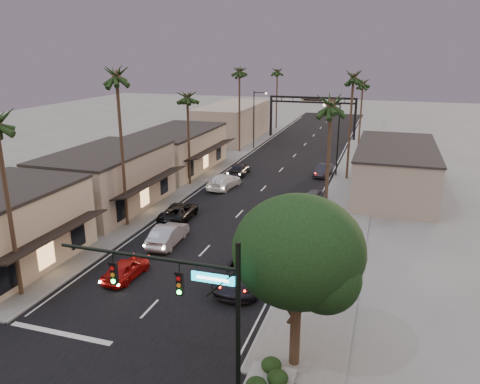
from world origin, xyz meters
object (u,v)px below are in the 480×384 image
Objects in this scene: palm_ld at (239,69)px; palm_rc at (363,81)px; corner_tree at (300,256)px; palm_rb at (354,74)px; traffic_signal at (195,296)px; palm_ra at (332,100)px; oncoming_silver at (168,234)px; arch at (312,107)px; streetlight_right at (336,133)px; streetlight_left at (256,115)px; palm_lc at (187,93)px; palm_far at (277,69)px; oncoming_red at (126,269)px; palm_lb at (116,72)px; oncoming_pickup at (179,212)px; curbside_near at (245,272)px; curbside_black at (283,244)px.

palm_ld is 1.16× the size of palm_rc.
palm_rb reaches higher than corner_tree.
palm_ra is (2.91, 20.00, 6.36)m from traffic_signal.
corner_tree is 18.23m from oncoming_silver.
streetlight_right reaches higher than arch.
streetlight_right is at bearing -43.21° from streetlight_left.
streetlight_right is (-2.56, 37.55, -0.65)m from corner_tree.
palm_lc is 42.01m from palm_far.
arch is 57.17m from oncoming_red.
palm_lc is at bearing -121.56° from palm_rc.
palm_ra reaches higher than palm_lc.
palm_far reaches higher than oncoming_silver.
palm_far is (-17.78, 70.55, 5.46)m from corner_tree.
palm_far is (-1.38, 20.00, 6.11)m from streetlight_left.
palm_ra is (17.20, -12.00, 0.97)m from palm_lc.
palm_ra reaches higher than oncoming_silver.
traffic_signal is 35.46m from palm_lc.
palm_lb is 2.80× the size of oncoming_pickup.
palm_lb is 1.25× the size of palm_rc.
oncoming_silver is (3.62, -38.61, -4.50)m from streetlight_left.
palm_ra reaches higher than corner_tree.
palm_lb reaches higher than arch.
curbside_near is (-4.00, -49.23, -9.58)m from palm_rc.
palm_far is at bearing 107.38° from palm_ra.
traffic_signal is 0.95× the size of streetlight_right.
oncoming_pickup is at bearing 176.23° from palm_ra.
palm_far reaches higher than curbside_black.
arch reaches higher than oncoming_red.
palm_far is at bearing 89.69° from palm_lb.
palm_ra reaches higher than oncoming_red.
oncoming_red is at bearing -136.09° from curbside_black.
oncoming_silver is 0.87× the size of curbside_black.
traffic_signal is at bearing -94.16° from palm_rb.
corner_tree is at bearing -68.05° from curbside_black.
streetlight_right is 36.85m from palm_far.
palm_lb is at bearing -92.67° from streetlight_left.
oncoming_silver is at bearing -26.22° from palm_lb.
oncoming_pickup is (2.03, -33.11, -4.57)m from streetlight_left.
streetlight_right reaches higher than oncoming_red.
palm_lb is at bearing -128.02° from palm_rb.
corner_tree is 0.62× the size of palm_ld.
corner_tree is at bearing 133.80° from oncoming_silver.
palm_ld is at bearing -119.83° from arch.
palm_lb reaches higher than curbside_near.
palm_lb is (-8.60, -48.00, 7.85)m from arch.
palm_ld reaches higher than curbside_near.
curbside_black is (-0.92, -24.73, -4.48)m from streetlight_right.
palm_ld is (-14.29, 51.00, 7.33)m from traffic_signal.
traffic_signal is at bearing -83.26° from curbside_near.
oncoming_pickup is at bearing -86.32° from palm_far.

